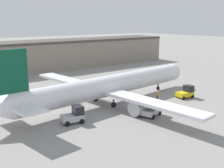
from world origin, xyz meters
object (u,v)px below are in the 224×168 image
at_px(pushback_tug, 74,115).
at_px(airplane, 108,86).
at_px(ground_crew_worker, 157,95).
at_px(baggage_tug, 186,92).
at_px(belt_loader_truck, 152,109).

bearing_deg(pushback_tug, airplane, 37.26).
xyz_separation_m(airplane, ground_crew_worker, (8.87, -3.55, -2.22)).
distance_m(ground_crew_worker, pushback_tug, 18.54).
relative_size(ground_crew_worker, baggage_tug, 0.50).
bearing_deg(pushback_tug, ground_crew_worker, 14.66).
distance_m(ground_crew_worker, baggage_tug, 5.81).
relative_size(airplane, baggage_tug, 13.23).
bearing_deg(airplane, baggage_tug, -29.20).
distance_m(airplane, belt_loader_truck, 9.76).
xyz_separation_m(airplane, belt_loader_truck, (1.53, -9.43, -2.01)).
relative_size(baggage_tug, pushback_tug, 0.99).
relative_size(belt_loader_truck, pushback_tug, 1.13).
xyz_separation_m(ground_crew_worker, belt_loader_truck, (-7.34, -5.88, 0.21)).
distance_m(ground_crew_worker, belt_loader_truck, 9.41).
xyz_separation_m(baggage_tug, pushback_tug, (-23.72, 1.30, 0.06)).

